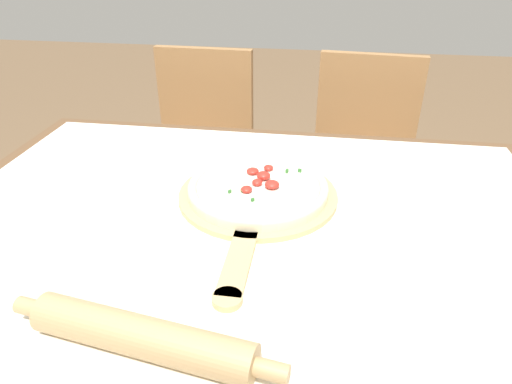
{
  "coord_description": "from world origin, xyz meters",
  "views": [
    {
      "loc": [
        0.14,
        -0.78,
        1.27
      ],
      "look_at": [
        0.01,
        0.05,
        0.79
      ],
      "focal_mm": 32.0,
      "sensor_mm": 36.0,
      "label": 1
    }
  ],
  "objects_px": {
    "pizza_peel": "(257,200)",
    "pizza": "(258,187)",
    "chair_left": "(202,149)",
    "rolling_pin": "(142,337)",
    "chair_right": "(361,159)"
  },
  "relations": [
    {
      "from": "rolling_pin",
      "to": "pizza_peel",
      "type": "bearing_deg",
      "value": 77.45
    },
    {
      "from": "chair_left",
      "to": "chair_right",
      "type": "bearing_deg",
      "value": 1.97
    },
    {
      "from": "chair_right",
      "to": "pizza",
      "type": "bearing_deg",
      "value": -105.47
    },
    {
      "from": "rolling_pin",
      "to": "chair_left",
      "type": "relative_size",
      "value": 0.46
    },
    {
      "from": "chair_left",
      "to": "chair_right",
      "type": "distance_m",
      "value": 0.63
    },
    {
      "from": "pizza_peel",
      "to": "chair_left",
      "type": "xyz_separation_m",
      "value": [
        -0.34,
        0.77,
        -0.25
      ]
    },
    {
      "from": "rolling_pin",
      "to": "chair_right",
      "type": "xyz_separation_m",
      "value": [
        0.38,
        1.2,
        -0.27
      ]
    },
    {
      "from": "chair_right",
      "to": "chair_left",
      "type": "bearing_deg",
      "value": -174.57
    },
    {
      "from": "pizza_peel",
      "to": "chair_right",
      "type": "height_order",
      "value": "chair_right"
    },
    {
      "from": "pizza_peel",
      "to": "pizza",
      "type": "relative_size",
      "value": 1.73
    },
    {
      "from": "pizza",
      "to": "pizza_peel",
      "type": "bearing_deg",
      "value": -90.3
    },
    {
      "from": "pizza",
      "to": "chair_left",
      "type": "relative_size",
      "value": 0.35
    },
    {
      "from": "pizza_peel",
      "to": "chair_right",
      "type": "relative_size",
      "value": 0.6
    },
    {
      "from": "chair_left",
      "to": "pizza_peel",
      "type": "bearing_deg",
      "value": -64.37
    },
    {
      "from": "pizza_peel",
      "to": "chair_right",
      "type": "distance_m",
      "value": 0.86
    }
  ]
}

